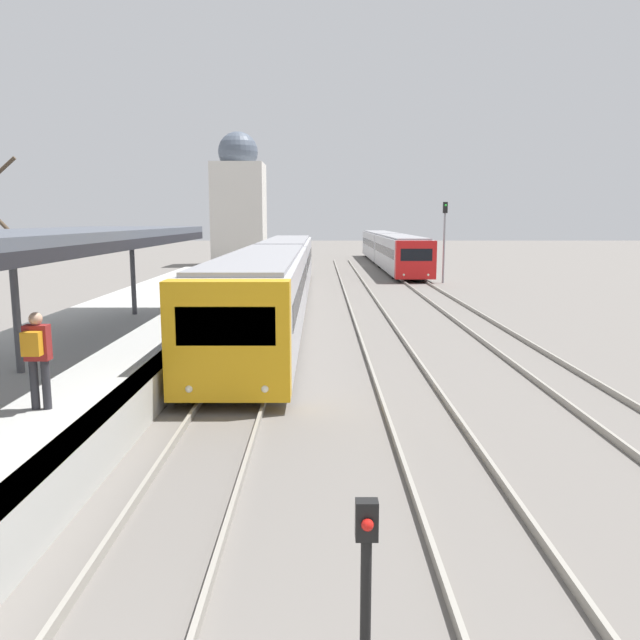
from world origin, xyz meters
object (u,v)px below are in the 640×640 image
signal_mast_far (441,233)px  signal_post_near (363,567)px  person_on_platform (33,353)px  train_far (386,248)px  train_near (275,272)px

signal_mast_far → signal_post_near: bearing=-102.1°
person_on_platform → signal_post_near: bearing=-44.7°
train_far → signal_post_near: 51.00m
person_on_platform → train_far: size_ratio=0.05×
person_on_platform → signal_mast_far: (12.74, 30.20, 1.36)m
person_on_platform → train_near: 19.12m
signal_mast_far → train_far: bearing=96.8°
person_on_platform → signal_mast_far: size_ratio=0.32×
person_on_platform → signal_mast_far: 32.80m
person_on_platform → train_far: (10.91, 45.58, -0.30)m
train_far → person_on_platform: bearing=-103.5°
train_near → train_far: 27.88m
train_far → signal_mast_far: bearing=-83.2°
signal_post_near → signal_mast_far: (7.59, 35.29, 2.21)m
train_near → signal_post_near: 24.13m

